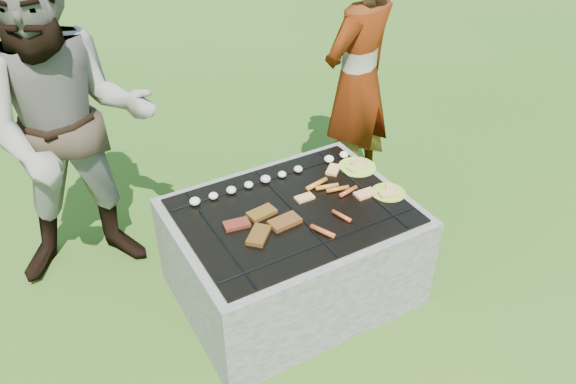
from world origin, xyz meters
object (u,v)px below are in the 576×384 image
fire_pit (292,254)px  bystander (71,130)px  plate_near (388,193)px  plate_far (357,167)px  cook (358,81)px

fire_pit → bystander: (-0.93, 0.82, 0.70)m
plate_near → bystander: size_ratio=0.12×
fire_pit → bystander: bystander is taller
fire_pit → plate_far: (0.56, 0.18, 0.33)m
bystander → cook: bearing=8.6°
plate_near → fire_pit: bearing=166.6°
cook → fire_pit: bearing=19.5°
plate_far → plate_near: size_ratio=1.24×
fire_pit → cook: (0.94, 0.73, 0.60)m
fire_pit → bystander: bearing=138.9°
fire_pit → cook: cook is taller
fire_pit → cook: 1.33m
fire_pit → plate_far: size_ratio=4.42×
fire_pit → plate_near: size_ratio=5.48×
bystander → plate_near: bearing=-21.2°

